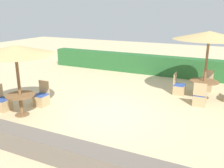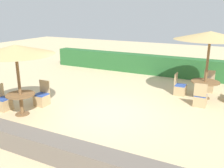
{
  "view_description": "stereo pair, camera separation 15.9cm",
  "coord_description": "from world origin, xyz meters",
  "px_view_note": "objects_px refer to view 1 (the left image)",
  "views": [
    {
      "loc": [
        3.8,
        -7.27,
        3.49
      ],
      "look_at": [
        0.0,
        0.6,
        0.9
      ],
      "focal_mm": 40.0,
      "sensor_mm": 36.0,
      "label": 1
    },
    {
      "loc": [
        3.94,
        -7.2,
        3.49
      ],
      "look_at": [
        0.0,
        0.6,
        0.9
      ],
      "focal_mm": 40.0,
      "sensor_mm": 36.0,
      "label": 2
    }
  ],
  "objects_px": {
    "parasol_front_left": "(15,50)",
    "parasol_back_right": "(209,36)",
    "patio_chair_back_right_west": "(179,88)",
    "patio_chair_back_right_north": "(207,85)",
    "patio_chair_front_left_north": "(42,99)",
    "round_table_back_right": "(204,84)",
    "patio_chair_back_right_south": "(200,99)",
    "round_table_front_left": "(21,100)",
    "patio_chair_front_left_west": "(3,104)"
  },
  "relations": [
    {
      "from": "patio_chair_front_left_west",
      "to": "parasol_back_right",
      "type": "relative_size",
      "value": 0.33
    },
    {
      "from": "parasol_front_left",
      "to": "parasol_back_right",
      "type": "distance_m",
      "value": 7.12
    },
    {
      "from": "patio_chair_front_left_west",
      "to": "patio_chair_front_left_north",
      "type": "height_order",
      "value": "same"
    },
    {
      "from": "parasol_front_left",
      "to": "patio_chair_back_right_west",
      "type": "distance_m",
      "value": 6.7
    },
    {
      "from": "patio_chair_front_left_north",
      "to": "parasol_back_right",
      "type": "height_order",
      "value": "parasol_back_right"
    },
    {
      "from": "patio_chair_back_right_south",
      "to": "patio_chair_front_left_north",
      "type": "bearing_deg",
      "value": -154.25
    },
    {
      "from": "parasol_back_right",
      "to": "round_table_back_right",
      "type": "xyz_separation_m",
      "value": [
        -0.0,
        -0.0,
        -1.97
      ]
    },
    {
      "from": "parasol_back_right",
      "to": "patio_chair_front_left_west",
      "type": "bearing_deg",
      "value": -144.15
    },
    {
      "from": "parasol_back_right",
      "to": "patio_chair_back_right_north",
      "type": "distance_m",
      "value": 2.51
    },
    {
      "from": "parasol_front_left",
      "to": "patio_chair_back_right_west",
      "type": "height_order",
      "value": "parasol_front_left"
    },
    {
      "from": "round_table_front_left",
      "to": "patio_chair_back_right_west",
      "type": "distance_m",
      "value": 6.4
    },
    {
      "from": "parasol_front_left",
      "to": "patio_chair_back_right_south",
      "type": "relative_size",
      "value": 2.72
    },
    {
      "from": "patio_chair_front_left_west",
      "to": "patio_chair_back_right_west",
      "type": "xyz_separation_m",
      "value": [
        5.36,
        4.6,
        0.0
      ]
    },
    {
      "from": "patio_chair_back_right_south",
      "to": "round_table_front_left",
      "type": "bearing_deg",
      "value": -146.15
    },
    {
      "from": "parasol_front_left",
      "to": "parasol_back_right",
      "type": "xyz_separation_m",
      "value": [
        5.42,
        4.61,
        0.3
      ]
    },
    {
      "from": "patio_chair_back_right_south",
      "to": "parasol_front_left",
      "type": "bearing_deg",
      "value": -146.15
    },
    {
      "from": "round_table_front_left",
      "to": "patio_chair_back_right_north",
      "type": "distance_m",
      "value": 7.85
    },
    {
      "from": "patio_chair_front_left_west",
      "to": "patio_chair_back_right_south",
      "type": "bearing_deg",
      "value": 119.65
    },
    {
      "from": "parasol_back_right",
      "to": "patio_chair_back_right_west",
      "type": "xyz_separation_m",
      "value": [
        -0.99,
        0.01,
        -2.29
      ]
    },
    {
      "from": "patio_chair_back_right_north",
      "to": "round_table_front_left",
      "type": "bearing_deg",
      "value": 45.99
    },
    {
      "from": "parasol_back_right",
      "to": "patio_chair_back_right_north",
      "type": "relative_size",
      "value": 2.99
    },
    {
      "from": "patio_chair_back_right_south",
      "to": "patio_chair_back_right_north",
      "type": "bearing_deg",
      "value": 88.68
    },
    {
      "from": "patio_chair_front_left_west",
      "to": "round_table_back_right",
      "type": "xyz_separation_m",
      "value": [
        6.35,
        4.59,
        0.32
      ]
    },
    {
      "from": "patio_chair_front_left_north",
      "to": "patio_chair_back_right_west",
      "type": "bearing_deg",
      "value": -140.9
    },
    {
      "from": "parasol_front_left",
      "to": "parasol_back_right",
      "type": "height_order",
      "value": "parasol_back_right"
    },
    {
      "from": "patio_chair_front_left_west",
      "to": "patio_chair_back_right_north",
      "type": "bearing_deg",
      "value": 131.39
    },
    {
      "from": "round_table_front_left",
      "to": "patio_chair_front_left_north",
      "type": "distance_m",
      "value": 1.06
    },
    {
      "from": "patio_chair_front_left_west",
      "to": "patio_chair_back_right_north",
      "type": "xyz_separation_m",
      "value": [
        6.38,
        5.62,
        0.0
      ]
    },
    {
      "from": "round_table_front_left",
      "to": "parasol_back_right",
      "type": "distance_m",
      "value": 7.38
    },
    {
      "from": "parasol_front_left",
      "to": "parasol_back_right",
      "type": "bearing_deg",
      "value": 40.36
    },
    {
      "from": "patio_chair_back_right_west",
      "to": "patio_chair_back_right_north",
      "type": "bearing_deg",
      "value": 135.09
    },
    {
      "from": "patio_chair_back_right_south",
      "to": "patio_chair_front_left_west",
      "type": "bearing_deg",
      "value": -150.35
    },
    {
      "from": "patio_chair_back_right_south",
      "to": "patio_chair_back_right_north",
      "type": "relative_size",
      "value": 1.0
    },
    {
      "from": "parasol_front_left",
      "to": "round_table_front_left",
      "type": "bearing_deg",
      "value": -90.0
    },
    {
      "from": "patio_chair_front_left_north",
      "to": "patio_chair_back_right_west",
      "type": "height_order",
      "value": "same"
    },
    {
      "from": "round_table_front_left",
      "to": "patio_chair_back_right_north",
      "type": "bearing_deg",
      "value": 45.99
    },
    {
      "from": "round_table_front_left",
      "to": "patio_chair_back_right_south",
      "type": "distance_m",
      "value": 6.51
    },
    {
      "from": "patio_chair_back_right_west",
      "to": "round_table_back_right",
      "type": "bearing_deg",
      "value": 89.54
    },
    {
      "from": "parasol_back_right",
      "to": "round_table_back_right",
      "type": "bearing_deg",
      "value": -153.43
    },
    {
      "from": "patio_chair_back_right_west",
      "to": "round_table_front_left",
      "type": "bearing_deg",
      "value": -43.81
    },
    {
      "from": "patio_chair_back_right_west",
      "to": "patio_chair_front_left_west",
      "type": "bearing_deg",
      "value": -49.36
    },
    {
      "from": "parasol_back_right",
      "to": "patio_chair_back_right_west",
      "type": "distance_m",
      "value": 2.5
    },
    {
      "from": "patio_chair_front_left_west",
      "to": "patio_chair_back_right_north",
      "type": "height_order",
      "value": "same"
    },
    {
      "from": "patio_chair_back_right_west",
      "to": "patio_chair_back_right_south",
      "type": "height_order",
      "value": "same"
    },
    {
      "from": "parasol_back_right",
      "to": "round_table_back_right",
      "type": "relative_size",
      "value": 2.45
    },
    {
      "from": "round_table_front_left",
      "to": "patio_chair_front_left_west",
      "type": "bearing_deg",
      "value": 178.92
    },
    {
      "from": "patio_chair_front_left_north",
      "to": "parasol_front_left",
      "type": "bearing_deg",
      "value": 90.21
    },
    {
      "from": "patio_chair_front_left_north",
      "to": "patio_chair_back_right_south",
      "type": "xyz_separation_m",
      "value": [
        5.4,
        2.61,
        0.0
      ]
    },
    {
      "from": "parasol_front_left",
      "to": "patio_chair_back_right_south",
      "type": "height_order",
      "value": "parasol_front_left"
    },
    {
      "from": "patio_chair_back_right_south",
      "to": "patio_chair_back_right_west",
      "type": "bearing_deg",
      "value": 134.53
    }
  ]
}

